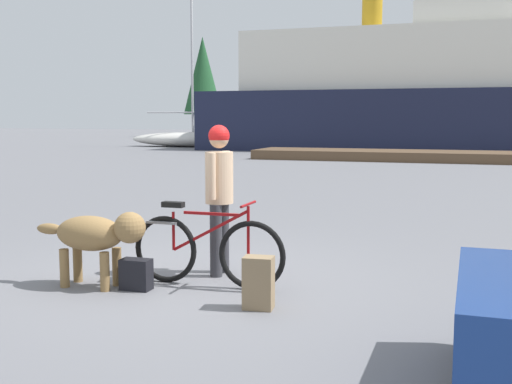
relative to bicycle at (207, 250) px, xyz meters
The scene contains 11 objects.
ground_plane 0.51m from the bicycle, 145.54° to the left, with size 160.00×160.00×0.00m, color slate.
bicycle is the anchor object (origin of this frame).
person_cyclist 0.83m from the bicycle, 96.39° to the left, with size 0.32×0.53×1.72m.
dog 1.18m from the bicycle, 159.23° to the right, with size 1.32×0.44×0.83m.
backpack 1.01m from the bicycle, 37.64° to the right, with size 0.28×0.20×0.50m, color #8C7251.
handbag_pannier 0.78m from the bicycle, 149.32° to the right, with size 0.32×0.18×0.33m, color black.
dock_pier 21.46m from the bicycle, 83.46° to the left, with size 17.62×2.99×0.40m, color brown.
ferry_boat 29.94m from the bicycle, 89.65° to the left, with size 23.81×7.32×8.81m.
sailboat_moored 32.69m from the bicycle, 114.48° to the left, with size 8.24×2.31×9.39m.
pine_tree_far_left 53.68m from the bicycle, 113.34° to the left, with size 3.59×3.59×9.17m.
pine_tree_center 47.18m from the bicycle, 89.40° to the left, with size 3.05×3.05×9.84m.
Camera 1 is at (2.92, -6.40, 1.81)m, focal length 44.94 mm.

